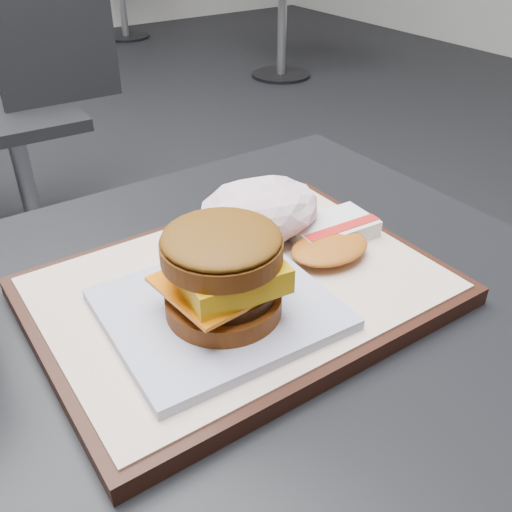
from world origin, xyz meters
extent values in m
cube|color=black|center=(0.00, 0.00, 0.75)|extent=(0.80, 0.60, 0.04)
cube|color=black|center=(0.06, 0.00, 0.78)|extent=(0.38, 0.28, 0.02)
cube|color=silver|center=(0.06, 0.00, 0.79)|extent=(0.36, 0.26, 0.00)
cube|color=silver|center=(0.02, -0.03, 0.80)|extent=(0.20, 0.18, 0.01)
cylinder|color=#6A320F|center=(0.02, -0.04, 0.81)|extent=(0.10, 0.10, 0.02)
cylinder|color=black|center=(0.02, -0.04, 0.82)|extent=(0.09, 0.09, 0.01)
cube|color=orange|center=(0.01, -0.03, 0.83)|extent=(0.10, 0.10, 0.00)
cube|color=#E8B00E|center=(0.02, -0.04, 0.84)|extent=(0.09, 0.09, 0.02)
cylinder|color=brown|center=(0.02, -0.04, 0.86)|extent=(0.10, 0.10, 0.02)
ellipsoid|color=brown|center=(0.02, -0.04, 0.87)|extent=(0.10, 0.10, 0.02)
cube|color=silver|center=(0.19, 0.02, 0.80)|extent=(0.09, 0.06, 0.02)
cube|color=red|center=(0.19, 0.00, 0.81)|extent=(0.09, 0.02, 0.00)
ellipsoid|color=#C96E20|center=(0.16, -0.01, 0.80)|extent=(0.09, 0.06, 0.01)
cylinder|color=#A4A4A9|center=(0.18, 1.60, 0.22)|extent=(0.06, 0.06, 0.44)
cube|color=black|center=(0.18, 1.60, 0.46)|extent=(0.43, 0.43, 0.04)
cube|color=black|center=(0.37, 1.60, 0.68)|extent=(0.40, 0.04, 0.40)
cylinder|color=black|center=(2.20, 2.80, 0.01)|extent=(0.40, 0.40, 0.02)
cylinder|color=#A5A5AA|center=(2.20, 2.80, 0.37)|extent=(0.06, 0.06, 0.70)
cylinder|color=black|center=(1.80, 4.50, 0.01)|extent=(0.40, 0.40, 0.02)
camera|label=1|loc=(-0.18, -0.37, 1.11)|focal=40.00mm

